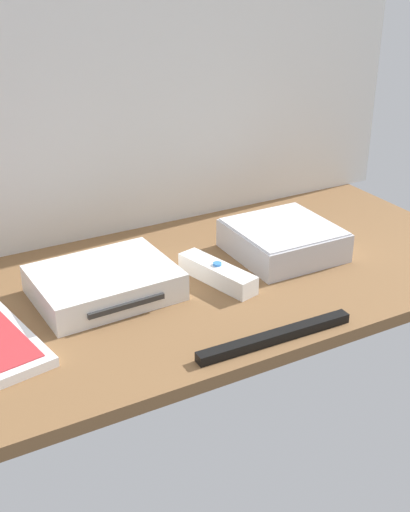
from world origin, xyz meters
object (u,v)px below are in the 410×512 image
Objects in this scene: mini_computer at (283,240)px; sensor_bar at (276,337)px; game_console at (104,283)px; remote_wand at (217,273)px.

sensor_bar is at bearing -126.84° from mini_computer.
game_console reaches higher than remote_wand.
remote_wand is 18.98cm from sensor_bar.
mini_computer is 0.72× the size of sensor_bar.
game_console is 32.66cm from mini_computer.
game_console is 18.01cm from remote_wand.
game_console is at bearing 178.35° from mini_computer.
remote_wand is at bearing 86.49° from sensor_bar.
remote_wand reaches higher than sensor_bar.
mini_computer reaches higher than game_console.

